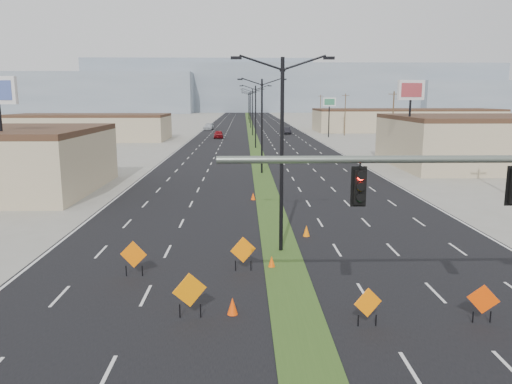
{
  "coord_description": "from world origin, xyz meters",
  "views": [
    {
      "loc": [
        -1.95,
        -13.43,
        7.98
      ],
      "look_at": [
        -1.32,
        11.98,
        3.2
      ],
      "focal_mm": 35.0,
      "sensor_mm": 36.0,
      "label": 1
    }
  ],
  "objects_px": {
    "streetlight_4": "(251,108)",
    "car_mid": "(286,131)",
    "streetlight_6": "(249,105)",
    "construction_sign_3": "(368,304)",
    "cone_2": "(306,231)",
    "streetlight_3": "(252,110)",
    "cone_3": "(253,196)",
    "construction_sign_0": "(133,256)",
    "pole_sign_east_far": "(329,105)",
    "pole_sign_east_near": "(411,97)",
    "construction_sign_1": "(190,292)",
    "streetlight_1": "(262,123)",
    "cone_0": "(232,306)",
    "construction_sign_2": "(243,251)",
    "car_far": "(209,127)",
    "streetlight_5": "(249,106)",
    "construction_sign_4": "(483,301)",
    "streetlight_0": "(282,149)",
    "car_left": "(218,134)",
    "streetlight_2": "(256,115)",
    "cone_1": "(272,262)"
  },
  "relations": [
    {
      "from": "streetlight_4",
      "to": "car_mid",
      "type": "xyz_separation_m",
      "value": [
        7.8,
        -23.51,
        -4.67
      ]
    },
    {
      "from": "streetlight_6",
      "to": "construction_sign_3",
      "type": "height_order",
      "value": "streetlight_6"
    },
    {
      "from": "construction_sign_3",
      "to": "cone_2",
      "type": "height_order",
      "value": "construction_sign_3"
    },
    {
      "from": "streetlight_3",
      "to": "cone_3",
      "type": "distance_m",
      "value": 70.64
    },
    {
      "from": "streetlight_6",
      "to": "construction_sign_0",
      "type": "height_order",
      "value": "streetlight_6"
    },
    {
      "from": "streetlight_4",
      "to": "car_mid",
      "type": "bearing_deg",
      "value": -71.65
    },
    {
      "from": "pole_sign_east_far",
      "to": "streetlight_6",
      "type": "bearing_deg",
      "value": 95.54
    },
    {
      "from": "streetlight_3",
      "to": "pole_sign_east_near",
      "type": "height_order",
      "value": "streetlight_3"
    },
    {
      "from": "construction_sign_1",
      "to": "streetlight_6",
      "type": "bearing_deg",
      "value": 63.79
    },
    {
      "from": "streetlight_6",
      "to": "cone_3",
      "type": "relative_size",
      "value": 16.69
    },
    {
      "from": "construction_sign_1",
      "to": "construction_sign_3",
      "type": "bearing_deg",
      "value": -32.7
    },
    {
      "from": "car_mid",
      "to": "pole_sign_east_far",
      "type": "xyz_separation_m",
      "value": [
        7.96,
        -10.09,
        5.83
      ]
    },
    {
      "from": "streetlight_1",
      "to": "car_mid",
      "type": "xyz_separation_m",
      "value": [
        7.8,
        60.49,
        -4.67
      ]
    },
    {
      "from": "streetlight_4",
      "to": "streetlight_6",
      "type": "distance_m",
      "value": 56.0
    },
    {
      "from": "cone_0",
      "to": "pole_sign_east_far",
      "type": "bearing_deg",
      "value": 78.12
    },
    {
      "from": "streetlight_4",
      "to": "construction_sign_2",
      "type": "distance_m",
      "value": 115.19
    },
    {
      "from": "streetlight_1",
      "to": "car_far",
      "type": "xyz_separation_m",
      "value": [
        -11.01,
        76.93,
        -4.63
      ]
    },
    {
      "from": "car_far",
      "to": "pole_sign_east_near",
      "type": "bearing_deg",
      "value": -63.63
    },
    {
      "from": "construction_sign_3",
      "to": "cone_2",
      "type": "xyz_separation_m",
      "value": [
        -0.69,
        11.78,
        -0.51
      ]
    },
    {
      "from": "streetlight_5",
      "to": "cone_2",
      "type": "xyz_separation_m",
      "value": [
        1.71,
        -137.22,
        -5.08
      ]
    },
    {
      "from": "car_far",
      "to": "construction_sign_2",
      "type": "distance_m",
      "value": 108.39
    },
    {
      "from": "car_far",
      "to": "construction_sign_3",
      "type": "xyz_separation_m",
      "value": [
        13.41,
        -113.93,
        0.05
      ]
    },
    {
      "from": "car_mid",
      "to": "construction_sign_0",
      "type": "distance_m",
      "value": 93.34
    },
    {
      "from": "streetlight_3",
      "to": "construction_sign_4",
      "type": "bearing_deg",
      "value": -85.93
    },
    {
      "from": "construction_sign_1",
      "to": "construction_sign_4",
      "type": "relative_size",
      "value": 1.2
    },
    {
      "from": "streetlight_0",
      "to": "construction_sign_1",
      "type": "bearing_deg",
      "value": -115.92
    },
    {
      "from": "car_left",
      "to": "car_mid",
      "type": "height_order",
      "value": "car_left"
    },
    {
      "from": "streetlight_0",
      "to": "pole_sign_east_near",
      "type": "xyz_separation_m",
      "value": [
        16.55,
        30.17,
        2.75
      ]
    },
    {
      "from": "construction_sign_1",
      "to": "cone_2",
      "type": "bearing_deg",
      "value": 37.67
    },
    {
      "from": "streetlight_0",
      "to": "streetlight_1",
      "type": "bearing_deg",
      "value": 90.0
    },
    {
      "from": "streetlight_1",
      "to": "streetlight_2",
      "type": "height_order",
      "value": "same"
    },
    {
      "from": "streetlight_2",
      "to": "car_left",
      "type": "height_order",
      "value": "streetlight_2"
    },
    {
      "from": "cone_3",
      "to": "pole_sign_east_near",
      "type": "distance_m",
      "value": 25.57
    },
    {
      "from": "streetlight_4",
      "to": "car_left",
      "type": "bearing_deg",
      "value": -101.31
    },
    {
      "from": "construction_sign_0",
      "to": "pole_sign_east_far",
      "type": "distance_m",
      "value": 85.34
    },
    {
      "from": "construction_sign_1",
      "to": "cone_0",
      "type": "relative_size",
      "value": 2.58
    },
    {
      "from": "construction_sign_0",
      "to": "cone_2",
      "type": "bearing_deg",
      "value": 45.6
    },
    {
      "from": "car_left",
      "to": "construction_sign_0",
      "type": "height_order",
      "value": "construction_sign_0"
    },
    {
      "from": "streetlight_3",
      "to": "construction_sign_4",
      "type": "xyz_separation_m",
      "value": [
        6.6,
        -92.82,
        -4.57
      ]
    },
    {
      "from": "streetlight_5",
      "to": "cone_1",
      "type": "xyz_separation_m",
      "value": [
        -0.64,
        -142.64,
        -5.13
      ]
    },
    {
      "from": "streetlight_4",
      "to": "construction_sign_2",
      "type": "bearing_deg",
      "value": -91.0
    },
    {
      "from": "construction_sign_2",
      "to": "streetlight_5",
      "type": "bearing_deg",
      "value": 69.38
    },
    {
      "from": "car_far",
      "to": "cone_0",
      "type": "bearing_deg",
      "value": -79.5
    },
    {
      "from": "construction_sign_3",
      "to": "cone_3",
      "type": "height_order",
      "value": "construction_sign_3"
    },
    {
      "from": "streetlight_1",
      "to": "cone_2",
      "type": "xyz_separation_m",
      "value": [
        1.71,
        -25.22,
        -5.08
      ]
    },
    {
      "from": "car_mid",
      "to": "construction_sign_1",
      "type": "distance_m",
      "value": 97.33
    },
    {
      "from": "streetlight_0",
      "to": "construction_sign_2",
      "type": "bearing_deg",
      "value": -122.92
    },
    {
      "from": "streetlight_1",
      "to": "construction_sign_3",
      "type": "relative_size",
      "value": 6.93
    },
    {
      "from": "car_far",
      "to": "car_left",
      "type": "bearing_deg",
      "value": -75.95
    },
    {
      "from": "streetlight_6",
      "to": "streetlight_1",
      "type": "bearing_deg",
      "value": -90.0
    }
  ]
}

